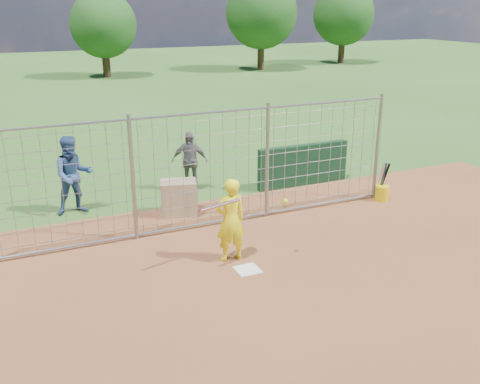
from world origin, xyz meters
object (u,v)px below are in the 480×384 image
equipment_bin (179,198)px  bucket_with_bats (382,191)px  batter (230,220)px  bystander_b (190,161)px  bystander_a (73,175)px

equipment_bin → bucket_with_bats: bucket_with_bats is taller
batter → bystander_b: (0.63, 4.11, -0.03)m
bystander_a → bystander_b: bystander_a is taller
bystander_b → bucket_with_bats: bystander_b is taller
bystander_a → bucket_with_bats: size_ratio=1.87×
equipment_bin → bystander_b: bearing=78.2°
batter → equipment_bin: batter is taller
bystander_b → bucket_with_bats: (4.04, -2.68, -0.54)m
batter → bystander_a: bearing=-59.3°
bystander_a → equipment_bin: bystander_a is taller
bystander_b → equipment_bin: (-0.79, -1.49, -0.38)m
batter → bucket_with_bats: size_ratio=1.66×
bucket_with_bats → batter: bearing=-163.0°
batter → bucket_with_bats: 4.92m
bystander_b → equipment_bin: bearing=-93.5°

